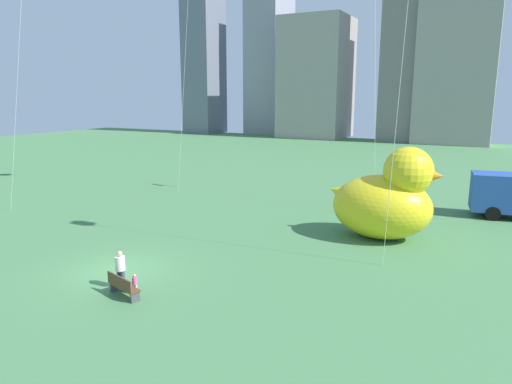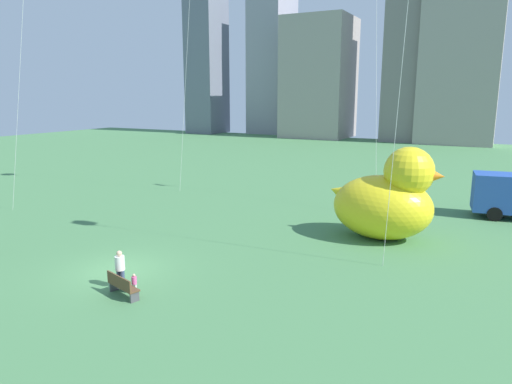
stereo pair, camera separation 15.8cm
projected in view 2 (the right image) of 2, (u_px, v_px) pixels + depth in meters
ground_plane at (118, 271)px, 20.96m from camera, size 140.00×140.00×0.00m
park_bench at (122, 285)px, 18.17m from camera, size 1.73×0.90×0.90m
person_adult at (120, 268)px, 18.91m from camera, size 0.39×0.39×1.61m
person_child at (134, 283)px, 18.43m from camera, size 0.21×0.21×0.85m
giant_inflatable_duck at (387, 200)px, 25.24m from camera, size 6.20×3.98×5.14m
city_skyline at (346, 62)px, 83.05m from camera, size 56.98×15.43×35.73m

